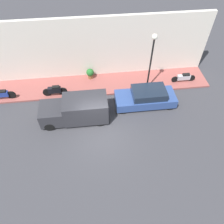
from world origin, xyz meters
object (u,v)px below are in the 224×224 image
Objects in this scene: motorcycle_blue at (1,94)px; parked_car at (146,97)px; motorcycle_black at (55,90)px; scooter_silver at (184,77)px; streetlamp at (152,52)px; potted_plant at (90,73)px; delivery_van at (75,110)px.

parked_car is at bearing -98.59° from motorcycle_blue.
scooter_silver is at bearing -87.51° from motorcycle_black.
streetlamp reaches higher than potted_plant.
delivery_van is at bearing 164.32° from potted_plant.
delivery_van reaches higher than motorcycle_black.
motorcycle_blue reaches higher than scooter_silver.
delivery_van is (-0.89, 5.10, 0.27)m from parked_car.
motorcycle_black reaches higher than motorcycle_blue.
streetlamp is (1.58, -0.46, 2.76)m from parked_car.
potted_plant is (1.30, 7.50, 0.10)m from scooter_silver.
streetlamp is (0.01, -7.14, 2.82)m from motorcycle_black.
delivery_van is at bearing -114.28° from motorcycle_blue.
parked_car is at bearing -130.18° from potted_plant.
parked_car reaches higher than scooter_silver.
motorcycle_blue is (2.50, 5.54, -0.34)m from delivery_van.
parked_car is 2.40× the size of motorcycle_black.
motorcycle_black is (2.46, 1.57, -0.32)m from delivery_van.
delivery_van is 5.16× the size of potted_plant.
motorcycle_blue is (-0.40, 14.22, 0.05)m from scooter_silver.
streetlamp is at bearing -66.06° from delivery_van.
motorcycle_blue is 6.94m from potted_plant.
parked_car is 6.86m from motorcycle_black.
potted_plant is (4.20, -1.18, -0.29)m from delivery_van.
motorcycle_black is at bearing 32.63° from delivery_van.
delivery_van reaches higher than parked_car.
delivery_van is 0.98× the size of streetlamp.
streetlamp is (2.47, -5.56, 2.50)m from delivery_van.
motorcycle_black is 3.26m from potted_plant.
motorcycle_black is (1.56, 6.67, -0.05)m from parked_car.
delivery_van is 2.49× the size of motorcycle_black.
streetlamp reaches higher than motorcycle_black.
motorcycle_blue is at bearing 91.62° from scooter_silver.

